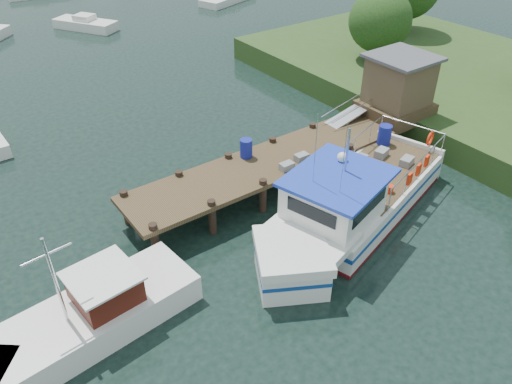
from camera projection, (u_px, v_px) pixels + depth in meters
ground_plane at (254, 193)px, 22.51m from camera, size 160.00×160.00×0.00m
near_shore at (497, 72)px, 29.00m from camera, size 16.00×30.00×7.76m
dock at (362, 111)px, 24.38m from camera, size 16.60×3.00×4.78m
lobster_boat at (350, 204)px, 20.04m from camera, size 11.75×6.09×5.70m
work_boat at (83, 320)px, 15.62m from camera, size 8.09×3.11×4.24m
moored_b at (86, 24)px, 42.37m from camera, size 4.47×5.65×1.21m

